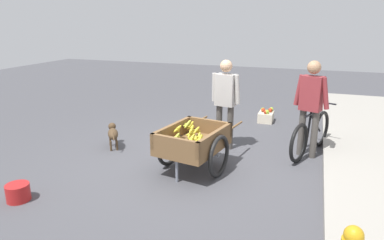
% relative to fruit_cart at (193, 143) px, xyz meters
% --- Properties ---
extents(ground_plane, '(24.00, 24.00, 0.00)m').
position_rel_fruit_cart_xyz_m(ground_plane, '(-0.33, -0.14, -0.44)').
color(ground_plane, '#47474C').
extents(fruit_cart, '(1.76, 1.07, 0.72)m').
position_rel_fruit_cart_xyz_m(fruit_cart, '(0.00, 0.00, 0.00)').
color(fruit_cart, brown).
rests_on(fruit_cart, ground).
extents(vendor_person, '(0.26, 0.53, 1.59)m').
position_rel_fruit_cart_xyz_m(vendor_person, '(-1.13, 0.21, 0.51)').
color(vendor_person, '#4C4742').
rests_on(vendor_person, ground).
extents(bicycle, '(1.58, 0.69, 0.85)m').
position_rel_fruit_cart_xyz_m(bicycle, '(-1.36, 1.68, -0.09)').
color(bicycle, black).
rests_on(bicycle, ground).
extents(cyclist_person, '(0.30, 0.57, 1.63)m').
position_rel_fruit_cart_xyz_m(cyclist_person, '(-1.21, 1.63, 0.54)').
color(cyclist_person, '#4C4742').
rests_on(cyclist_person, ground).
extents(dog, '(0.57, 0.42, 0.40)m').
position_rel_fruit_cart_xyz_m(dog, '(-0.47, -1.71, -0.17)').
color(dog, '#4C3823').
rests_on(dog, ground).
extents(plastic_bucket, '(0.30, 0.30, 0.22)m').
position_rel_fruit_cart_xyz_m(plastic_bucket, '(1.65, -1.82, -0.33)').
color(plastic_bucket, '#B21E1E').
rests_on(plastic_bucket, ground).
extents(apple_crate, '(0.44, 0.32, 0.32)m').
position_rel_fruit_cart_xyz_m(apple_crate, '(-3.08, 0.68, -0.31)').
color(apple_crate, beige).
rests_on(apple_crate, ground).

